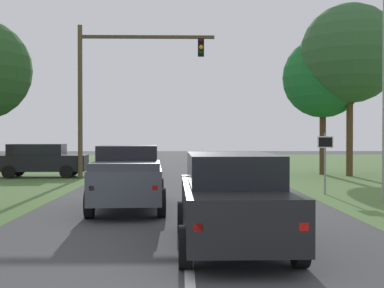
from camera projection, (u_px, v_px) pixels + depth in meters
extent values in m
plane|color=#424244|center=(185.00, 204.00, 16.40)|extent=(120.00, 120.00, 0.00)
cube|color=black|center=(232.00, 207.00, 9.96)|extent=(1.98, 4.99, 0.89)
cube|color=black|center=(231.00, 168.00, 10.20)|extent=(1.72, 3.10, 0.60)
cube|color=red|center=(198.00, 227.00, 7.48)|extent=(0.14, 0.06, 0.12)
cube|color=red|center=(304.00, 227.00, 7.54)|extent=(0.14, 0.06, 0.12)
cylinder|color=black|center=(182.00, 217.00, 11.47)|extent=(0.24, 0.72, 0.72)
cylinder|color=black|center=(266.00, 217.00, 11.54)|extent=(0.24, 0.72, 0.72)
cylinder|color=black|center=(185.00, 247.00, 8.40)|extent=(0.24, 0.72, 0.72)
cylinder|color=black|center=(300.00, 246.00, 8.46)|extent=(0.24, 0.72, 0.72)
cube|color=#4C515B|center=(128.00, 181.00, 15.19)|extent=(2.20, 5.15, 0.91)
cube|color=black|center=(128.00, 156.00, 14.93)|extent=(1.80, 2.01, 0.62)
cube|color=#41454E|center=(126.00, 166.00, 13.62)|extent=(1.93, 2.02, 0.20)
cube|color=red|center=(92.00, 188.00, 12.64)|extent=(0.14, 0.07, 0.12)
cube|color=red|center=(155.00, 188.00, 12.76)|extent=(0.14, 0.07, 0.12)
cylinder|color=black|center=(101.00, 191.00, 16.69)|extent=(0.27, 0.81, 0.80)
cylinder|color=black|center=(160.00, 190.00, 16.83)|extent=(0.27, 0.81, 0.80)
cylinder|color=black|center=(89.00, 203.00, 13.56)|extent=(0.27, 0.81, 0.80)
cylinder|color=black|center=(161.00, 203.00, 13.71)|extent=(0.27, 0.81, 0.80)
cylinder|color=brown|center=(80.00, 102.00, 26.41)|extent=(0.24, 0.24, 7.98)
cube|color=#4C3D2B|center=(147.00, 37.00, 26.43)|extent=(6.99, 0.16, 0.16)
cube|color=black|center=(201.00, 48.00, 26.50)|extent=(0.32, 0.28, 0.90)
sphere|color=black|center=(201.00, 41.00, 26.34)|extent=(0.22, 0.22, 0.22)
sphere|color=orange|center=(201.00, 47.00, 26.35)|extent=(0.22, 0.22, 0.22)
sphere|color=black|center=(201.00, 53.00, 26.35)|extent=(0.22, 0.22, 0.22)
cylinder|color=gray|center=(325.00, 164.00, 19.17)|extent=(0.08, 0.08, 2.33)
cube|color=white|center=(325.00, 142.00, 19.12)|extent=(0.60, 0.03, 0.44)
cube|color=black|center=(326.00, 142.00, 19.11)|extent=(0.52, 0.01, 0.36)
cylinder|color=#4C351E|center=(323.00, 141.00, 29.20)|extent=(0.36, 0.36, 3.85)
sphere|color=#1E6D2E|center=(323.00, 77.00, 29.14)|extent=(4.61, 4.61, 4.61)
cube|color=black|center=(42.00, 163.00, 27.33)|extent=(4.84, 1.97, 0.85)
cube|color=black|center=(37.00, 150.00, 27.30)|extent=(2.92, 1.69, 0.60)
cube|color=red|center=(84.00, 163.00, 26.71)|extent=(0.06, 0.14, 0.12)
cube|color=red|center=(88.00, 161.00, 28.19)|extent=(0.06, 0.14, 0.12)
cylinder|color=black|center=(9.00, 172.00, 26.35)|extent=(0.69, 0.24, 0.68)
cylinder|color=black|center=(19.00, 170.00, 28.16)|extent=(0.69, 0.24, 0.68)
cylinder|color=black|center=(66.00, 172.00, 26.51)|extent=(0.69, 0.24, 0.68)
cylinder|color=black|center=(73.00, 170.00, 28.32)|extent=(0.69, 0.24, 0.68)
cylinder|color=#4C351E|center=(350.00, 133.00, 28.03)|extent=(0.36, 0.36, 4.72)
sphere|color=#325C31|center=(350.00, 54.00, 27.97)|extent=(5.47, 5.47, 5.47)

